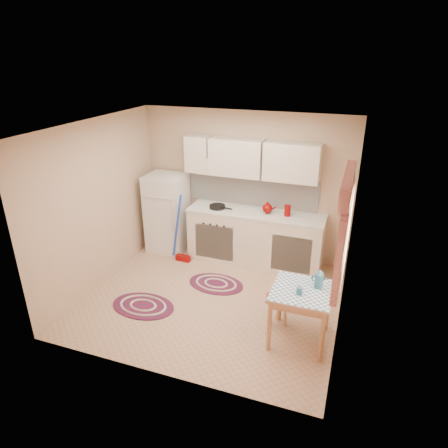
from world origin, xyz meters
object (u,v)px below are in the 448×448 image
(base_cabinets, at_px, (255,238))
(fridge, at_px, (167,213))
(table, at_px, (300,315))
(stool, at_px, (278,310))

(base_cabinets, bearing_deg, fridge, -178.22)
(fridge, relative_size, base_cabinets, 0.62)
(base_cabinets, height_order, table, base_cabinets)
(fridge, bearing_deg, stool, -32.41)
(base_cabinets, relative_size, table, 3.12)
(fridge, xyz_separation_m, table, (2.68, -1.73, -0.34))
(fridge, distance_m, stool, 2.85)
(base_cabinets, distance_m, stool, 1.75)
(fridge, xyz_separation_m, base_cabinets, (1.61, 0.05, -0.26))
(table, relative_size, stool, 1.71)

